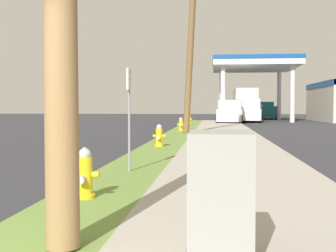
{
  "coord_description": "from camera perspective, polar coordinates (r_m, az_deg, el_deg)",
  "views": [
    {
      "loc": [
        2.46,
        -2.52,
        1.47
      ],
      "look_at": [
        0.84,
        12.94,
        0.77
      ],
      "focal_mm": 47.19,
      "sensor_mm": 36.0,
      "label": 1
    }
  ],
  "objects": [
    {
      "name": "fire_hydrant_nearest",
      "position": [
        6.6,
        -10.69,
        -6.38
      ],
      "size": [
        0.42,
        0.38,
        0.74
      ],
      "color": "yellow",
      "rests_on": "grass_verge"
    },
    {
      "name": "fire_hydrant_second",
      "position": [
        14.75,
        -1.15,
        -1.39
      ],
      "size": [
        0.42,
        0.38,
        0.74
      ],
      "color": "yellow",
      "rests_on": "grass_verge"
    },
    {
      "name": "fire_hydrant_third",
      "position": [
        23.95,
        1.68,
        0.14
      ],
      "size": [
        0.42,
        0.37,
        0.74
      ],
      "color": "yellow",
      "rests_on": "grass_verge"
    },
    {
      "name": "fire_hydrant_fourth",
      "position": [
        33.68,
        2.77,
        0.84
      ],
      "size": [
        0.42,
        0.37,
        0.74
      ],
      "color": "yellow",
      "rests_on": "grass_verge"
    },
    {
      "name": "utility_pole_midground",
      "position": [
        22.71,
        3.01,
        11.95
      ],
      "size": [
        1.32,
        0.91,
        9.92
      ],
      "color": "brown",
      "rests_on": "grass_verge"
    },
    {
      "name": "utility_cabinet",
      "position": [
        3.89,
        6.77,
        -9.69
      ],
      "size": [
        0.6,
        0.76,
        1.13
      ],
      "color": "slate",
      "rests_on": "sidewalk_slab"
    },
    {
      "name": "street_sign_post",
      "position": [
        9.14,
        -5.05,
        3.62
      ],
      "size": [
        0.05,
        0.36,
        2.12
      ],
      "color": "gray",
      "rests_on": "grass_verge"
    },
    {
      "name": "gas_station_canopy",
      "position": [
        45.98,
        20.23,
        3.88
      ],
      "size": [
        16.72,
        11.26,
        6.03
      ],
      "color": "silver",
      "rests_on": "ground"
    },
    {
      "name": "car_black_by_near_pump",
      "position": [
        44.58,
        8.79,
        1.59
      ],
      "size": [
        2.06,
        4.55,
        1.57
      ],
      "color": "black",
      "rests_on": "ground"
    },
    {
      "name": "car_red_by_far_pump",
      "position": [
        48.13,
        9.87,
        1.66
      ],
      "size": [
        2.06,
        4.55,
        1.57
      ],
      "color": "red",
      "rests_on": "ground"
    },
    {
      "name": "truck_silver_at_forecourt",
      "position": [
        37.73,
        8.11,
        1.72
      ],
      "size": [
        2.58,
        5.56,
        1.97
      ],
      "color": "#BCBCC1",
      "rests_on": "ground"
    },
    {
      "name": "truck_teal_on_apron",
      "position": [
        51.88,
        12.49,
        1.91
      ],
      "size": [
        2.2,
        5.43,
        1.97
      ],
      "color": "#197075",
      "rests_on": "ground"
    },
    {
      "name": "truck_white_at_far_bay",
      "position": [
        41.83,
        10.03,
        2.57
      ],
      "size": [
        2.27,
        6.45,
        3.11
      ],
      "color": "white",
      "rests_on": "ground"
    }
  ]
}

